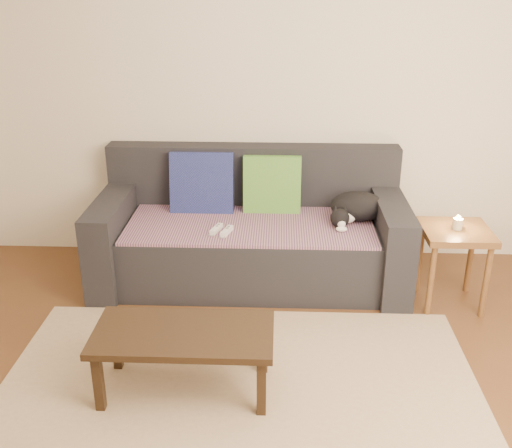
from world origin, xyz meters
name	(u,v)px	position (x,y,z in m)	size (l,w,h in m)	color
ground	(235,426)	(0.00, 0.00, 0.00)	(4.50, 4.50, 0.00)	brown
back_wall	(254,82)	(0.00, 2.00, 1.30)	(4.50, 0.04, 2.60)	beige
sofa	(251,235)	(0.00, 1.57, 0.31)	(2.10, 0.94, 0.87)	#232328
throw_blanket	(250,225)	(0.00, 1.48, 0.43)	(1.66, 0.74, 0.02)	#3F294C
cushion_navy	(202,184)	(-0.35, 1.74, 0.63)	(0.45, 0.11, 0.45)	navy
cushion_green	(272,185)	(0.14, 1.74, 0.63)	(0.40, 0.10, 0.40)	#0E5C3B
cat	(356,207)	(0.72, 1.56, 0.53)	(0.45, 0.41, 0.20)	black
wii_remote_a	(216,229)	(-0.22, 1.33, 0.46)	(0.15, 0.04, 0.03)	white
wii_remote_b	(227,231)	(-0.14, 1.30, 0.46)	(0.15, 0.04, 0.03)	white
side_table	(455,242)	(1.31, 1.23, 0.43)	(0.42, 0.42, 0.52)	brown
candle	(458,223)	(1.31, 1.23, 0.56)	(0.06, 0.06, 0.09)	beige
rug	(237,404)	(0.00, 0.15, 0.01)	(2.50, 1.80, 0.01)	tan
coffee_table	(184,339)	(-0.27, 0.26, 0.31)	(0.90, 0.45, 0.36)	black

